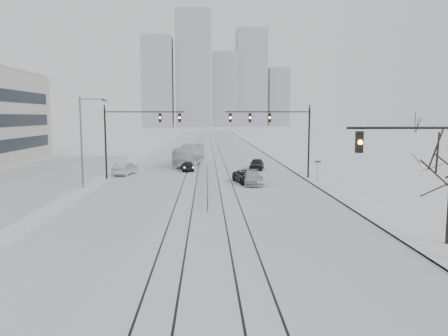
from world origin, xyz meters
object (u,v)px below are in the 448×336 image
Objects in this scene: traffic_mast_near at (438,171)px; sedan_nb_right at (253,178)px; sedan_sb_outer at (125,169)px; sedan_nb_front at (247,177)px; sedan_nb_far at (257,164)px; sedan_sb_inner at (187,166)px; box_truck at (190,155)px.

traffic_mast_near is 1.46× the size of sedan_nb_right.
traffic_mast_near reaches higher than sedan_sb_outer.
sedan_nb_far reaches higher than sedan_nb_front.
sedan_nb_front reaches higher than sedan_sb_inner.
traffic_mast_near is 1.42× the size of sedan_nb_front.
sedan_nb_far is at bearing 96.28° from traffic_mast_near.
sedan_nb_front is at bearing -90.06° from sedan_nb_far.
box_truck is (-7.26, 18.03, 0.76)m from sedan_nb_right.
sedan_sb_outer is 0.44× the size of box_truck.
sedan_sb_outer reaches higher than sedan_nb_front.
sedan_sb_outer is 1.07× the size of sedan_nb_far.
sedan_sb_inner is 0.78× the size of sedan_nb_right.
traffic_mast_near is 0.67× the size of box_truck.
box_truck is (-6.82, 16.96, 0.78)m from sedan_nb_front.
sedan_sb_outer is 0.94× the size of sedan_nb_front.
sedan_sb_outer is 16.83m from sedan_nb_right.
sedan_nb_front is at bearing 165.40° from sedan_sb_outer.
sedan_nb_right reaches higher than sedan_nb_front.
sedan_nb_far is (9.21, 1.04, 0.10)m from sedan_sb_inner.
traffic_mast_near reaches higher than sedan_nb_right.
sedan_nb_right is at bearing -79.32° from sedan_nb_front.
traffic_mast_near reaches higher than sedan_sb_inner.
sedan_sb_outer is 17.25m from sedan_nb_far.
traffic_mast_near is at bearing -75.37° from sedan_nb_right.
sedan_nb_right is (7.32, -11.70, 0.06)m from sedan_sb_inner.
sedan_nb_right reaches higher than sedan_sb_inner.
box_truck is at bearing -115.31° from sedan_sb_outer.
sedan_nb_far is (1.89, 12.73, 0.04)m from sedan_nb_right.
sedan_nb_far reaches higher than sedan_sb_inner.
sedan_nb_far is at bearing 66.93° from sedan_nb_front.
box_truck is (0.05, 6.33, 0.82)m from sedan_sb_inner.
sedan_sb_outer is at bearing 121.99° from traffic_mast_near.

